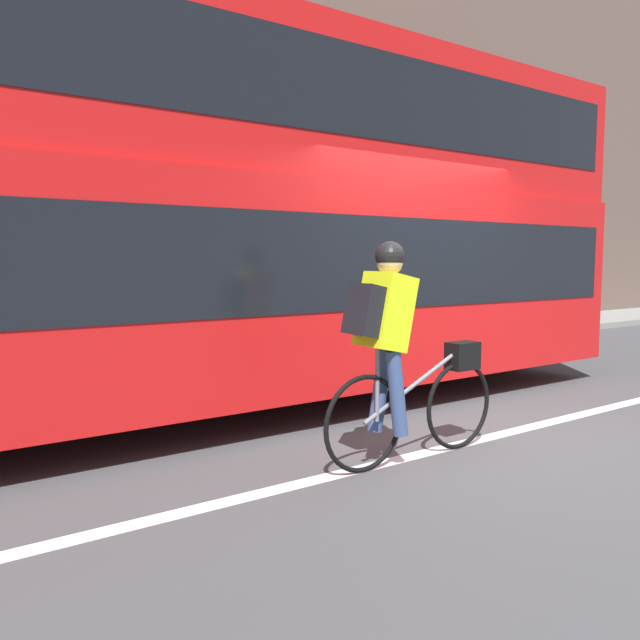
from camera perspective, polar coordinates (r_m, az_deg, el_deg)
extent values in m
plane|color=#424244|center=(5.73, 16.39, -10.11)|extent=(80.00, 80.00, 0.00)
cube|color=silver|center=(5.75, 16.14, -10.01)|extent=(50.00, 0.14, 0.01)
cube|color=gray|center=(9.75, -8.26, -3.17)|extent=(60.00, 1.99, 0.13)
cube|color=brown|center=(11.10, -11.47, 21.33)|extent=(60.00, 0.30, 9.14)
cylinder|color=black|center=(8.10, 9.91, -1.95)|extent=(0.97, 0.30, 0.97)
cube|color=red|center=(6.33, -8.70, 3.09)|extent=(9.27, 2.55, 1.94)
cube|color=black|center=(6.33, -8.73, 5.20)|extent=(8.90, 2.57, 0.85)
cube|color=red|center=(6.49, -8.93, 18.08)|extent=(9.27, 2.44, 1.42)
cube|color=black|center=(6.50, -8.94, 18.69)|extent=(8.90, 2.46, 0.79)
torus|color=black|center=(5.18, 12.59, -7.62)|extent=(0.71, 0.04, 0.71)
torus|color=black|center=(4.52, 4.07, -9.43)|extent=(0.71, 0.04, 0.71)
cylinder|color=slate|center=(4.79, 8.67, -5.84)|extent=(0.99, 0.03, 0.49)
cylinder|color=slate|center=(4.54, 5.26, -5.99)|extent=(0.03, 0.03, 0.52)
cube|color=black|center=(5.13, 12.90, -3.19)|extent=(0.26, 0.16, 0.22)
cube|color=#D8EA19|center=(4.50, 5.97, 0.76)|extent=(0.37, 0.32, 0.58)
cube|color=black|center=(4.37, 4.00, 0.90)|extent=(0.21, 0.26, 0.38)
cylinder|color=#384C7A|center=(4.68, 5.55, -6.30)|extent=(0.22, 0.11, 0.64)
cylinder|color=#384C7A|center=(4.55, 7.03, -6.66)|extent=(0.20, 0.11, 0.64)
sphere|color=tan|center=(4.52, 6.40, 5.29)|extent=(0.19, 0.19, 0.19)
sphere|color=black|center=(4.52, 6.41, 5.83)|extent=(0.21, 0.21, 0.21)
cylinder|color=#59595B|center=(9.72, -6.29, 4.57)|extent=(0.07, 0.07, 2.49)
cube|color=red|center=(9.72, -6.23, 10.56)|extent=(0.36, 0.02, 0.36)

